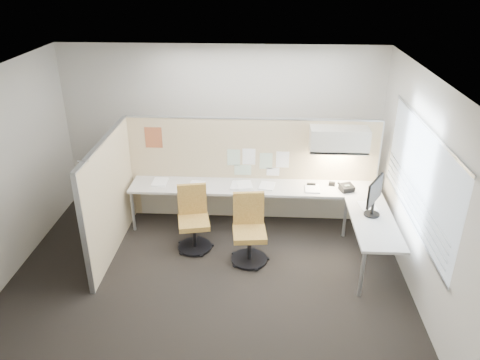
# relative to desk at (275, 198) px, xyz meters

# --- Properties ---
(floor) EXTENTS (5.50, 4.50, 0.01)m
(floor) POSITION_rel_desk_xyz_m (-0.93, -1.13, -0.61)
(floor) COLOR black
(floor) RESTS_ON ground
(ceiling) EXTENTS (5.50, 4.50, 0.01)m
(ceiling) POSITION_rel_desk_xyz_m (-0.93, -1.13, 2.20)
(ceiling) COLOR white
(ceiling) RESTS_ON wall_back
(wall_back) EXTENTS (5.50, 0.02, 2.80)m
(wall_back) POSITION_rel_desk_xyz_m (-0.93, 1.12, 0.80)
(wall_back) COLOR beige
(wall_back) RESTS_ON ground
(wall_front) EXTENTS (5.50, 0.02, 2.80)m
(wall_front) POSITION_rel_desk_xyz_m (-0.93, -3.38, 0.80)
(wall_front) COLOR beige
(wall_front) RESTS_ON ground
(wall_left) EXTENTS (0.02, 4.50, 2.80)m
(wall_left) POSITION_rel_desk_xyz_m (-3.68, -1.13, 0.80)
(wall_left) COLOR beige
(wall_left) RESTS_ON ground
(wall_right) EXTENTS (0.02, 4.50, 2.80)m
(wall_right) POSITION_rel_desk_xyz_m (1.82, -1.13, 0.80)
(wall_right) COLOR beige
(wall_right) RESTS_ON ground
(window_pane) EXTENTS (0.01, 2.80, 1.30)m
(window_pane) POSITION_rel_desk_xyz_m (1.79, -1.13, 0.95)
(window_pane) COLOR #94A3AC
(window_pane) RESTS_ON wall_right
(partition_back) EXTENTS (4.10, 0.06, 1.75)m
(partition_back) POSITION_rel_desk_xyz_m (-0.38, 0.47, 0.27)
(partition_back) COLOR #C6AE89
(partition_back) RESTS_ON floor
(partition_left) EXTENTS (0.06, 2.20, 1.75)m
(partition_left) POSITION_rel_desk_xyz_m (-2.43, -0.63, 0.27)
(partition_left) COLOR #C6AE89
(partition_left) RESTS_ON floor
(desk) EXTENTS (4.00, 2.07, 0.73)m
(desk) POSITION_rel_desk_xyz_m (0.00, 0.00, 0.00)
(desk) COLOR beige
(desk) RESTS_ON floor
(overhead_bin) EXTENTS (0.90, 0.36, 0.38)m
(overhead_bin) POSITION_rel_desk_xyz_m (0.97, 0.26, 0.91)
(overhead_bin) COLOR beige
(overhead_bin) RESTS_ON partition_back
(task_light_strip) EXTENTS (0.60, 0.06, 0.02)m
(task_light_strip) POSITION_rel_desk_xyz_m (0.97, 0.26, 0.70)
(task_light_strip) COLOR #FFEABF
(task_light_strip) RESTS_ON overhead_bin
(pinned_papers) EXTENTS (1.01, 0.00, 0.47)m
(pinned_papers) POSITION_rel_desk_xyz_m (-0.30, 0.44, 0.43)
(pinned_papers) COLOR #8CBF8C
(pinned_papers) RESTS_ON partition_back
(poster) EXTENTS (0.28, 0.00, 0.35)m
(poster) POSITION_rel_desk_xyz_m (-1.98, 0.44, 0.82)
(poster) COLOR orange
(poster) RESTS_ON partition_back
(chair_left) EXTENTS (0.54, 0.56, 0.98)m
(chair_left) POSITION_rel_desk_xyz_m (-1.23, -0.52, -0.14)
(chair_left) COLOR black
(chair_left) RESTS_ON floor
(chair_right) EXTENTS (0.53, 0.54, 1.01)m
(chair_right) POSITION_rel_desk_xyz_m (-0.38, -0.80, -0.13)
(chair_right) COLOR black
(chair_right) RESTS_ON floor
(monitor) EXTENTS (0.30, 0.48, 0.56)m
(monitor) POSITION_rel_desk_xyz_m (1.37, -0.70, 0.45)
(monitor) COLOR black
(monitor) RESTS_ON desk
(phone) EXTENTS (0.26, 0.25, 0.12)m
(phone) POSITION_rel_desk_xyz_m (1.12, 0.06, 0.18)
(phone) COLOR black
(phone) RESTS_ON desk
(stapler) EXTENTS (0.14, 0.05, 0.05)m
(stapler) POSITION_rel_desk_xyz_m (0.58, 0.20, 0.15)
(stapler) COLOR black
(stapler) RESTS_ON desk
(tape_dispenser) EXTENTS (0.11, 0.08, 0.06)m
(tape_dispenser) POSITION_rel_desk_xyz_m (0.92, 0.24, 0.16)
(tape_dispenser) COLOR black
(tape_dispenser) RESTS_ON desk
(coat_hook) EXTENTS (0.18, 0.47, 1.39)m
(coat_hook) POSITION_rel_desk_xyz_m (-2.51, -1.39, 0.81)
(coat_hook) COLOR silver
(coat_hook) RESTS_ON partition_left
(paper_stack_0) EXTENTS (0.23, 0.30, 0.03)m
(paper_stack_0) POSITION_rel_desk_xyz_m (-1.87, 0.18, 0.14)
(paper_stack_0) COLOR white
(paper_stack_0) RESTS_ON desk
(paper_stack_1) EXTENTS (0.28, 0.33, 0.02)m
(paper_stack_1) POSITION_rel_desk_xyz_m (-1.27, 0.12, 0.14)
(paper_stack_1) COLOR white
(paper_stack_1) RESTS_ON desk
(paper_stack_2) EXTENTS (0.28, 0.34, 0.05)m
(paper_stack_2) POSITION_rel_desk_xyz_m (-0.48, 0.11, 0.15)
(paper_stack_2) COLOR white
(paper_stack_2) RESTS_ON desk
(paper_stack_3) EXTENTS (0.28, 0.34, 0.02)m
(paper_stack_3) POSITION_rel_desk_xyz_m (-0.12, 0.15, 0.14)
(paper_stack_3) COLOR white
(paper_stack_3) RESTS_ON desk
(paper_stack_4) EXTENTS (0.24, 0.31, 0.02)m
(paper_stack_4) POSITION_rel_desk_xyz_m (0.59, 0.08, 0.14)
(paper_stack_4) COLOR white
(paper_stack_4) RESTS_ON desk
(paper_stack_5) EXTENTS (0.27, 0.33, 0.02)m
(paper_stack_5) POSITION_rel_desk_xyz_m (1.36, -0.45, 0.14)
(paper_stack_5) COLOR white
(paper_stack_5) RESTS_ON desk
(paper_stack_6) EXTENTS (0.26, 0.32, 0.03)m
(paper_stack_6) POSITION_rel_desk_xyz_m (-0.59, 0.12, 0.14)
(paper_stack_6) COLOR white
(paper_stack_6) RESTS_ON desk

